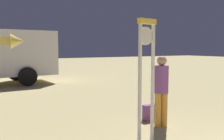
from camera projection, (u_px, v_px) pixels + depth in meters
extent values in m
cylinder|color=silver|center=(140.00, 86.00, 4.67)|extent=(0.07, 0.07, 2.28)
cylinder|color=silver|center=(153.00, 84.00, 4.89)|extent=(0.07, 0.07, 2.28)
cube|color=yellow|center=(147.00, 21.00, 4.68)|extent=(0.44, 0.14, 0.10)
cylinder|color=silver|center=(146.00, 36.00, 4.72)|extent=(0.34, 0.09, 0.34)
cube|color=black|center=(145.00, 36.00, 4.74)|extent=(0.04, 0.02, 0.08)
cube|color=black|center=(145.00, 36.00, 4.74)|extent=(0.10, 0.03, 0.11)
cone|color=#F0D35E|center=(17.00, 41.00, 4.19)|extent=(0.25, 0.28, 0.25)
cylinder|color=gold|center=(164.00, 110.00, 5.90)|extent=(0.15, 0.15, 0.80)
cylinder|color=gold|center=(158.00, 110.00, 5.86)|extent=(0.15, 0.15, 0.80)
cylinder|color=#83488D|center=(161.00, 79.00, 5.82)|extent=(0.32, 0.32, 0.63)
sphere|color=tan|center=(162.00, 61.00, 5.78)|extent=(0.22, 0.22, 0.22)
cube|color=#7F4992|center=(149.00, 113.00, 6.45)|extent=(0.30, 0.17, 0.39)
cube|color=#7C4F87|center=(146.00, 114.00, 6.54)|extent=(0.21, 0.04, 0.17)
cube|color=white|center=(6.00, 53.00, 12.67)|extent=(4.65, 2.53, 2.23)
cylinder|color=black|center=(16.00, 72.00, 14.12)|extent=(0.91, 0.29, 0.90)
cylinder|color=black|center=(27.00, 77.00, 12.16)|extent=(0.91, 0.29, 0.90)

